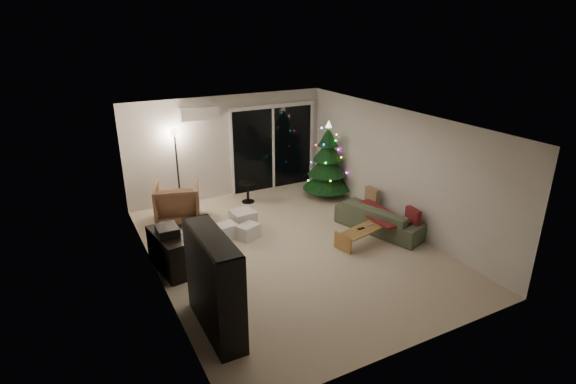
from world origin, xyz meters
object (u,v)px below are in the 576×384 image
bookshelf (202,287)px  christmas_tree (328,159)px  media_cabinet (170,252)px  coffee_table (366,236)px  armchair (177,202)px  sofa (381,218)px

bookshelf → christmas_tree: size_ratio=0.77×
bookshelf → christmas_tree: christmas_tree is taller
media_cabinet → coffee_table: (3.64, -0.84, -0.16)m
media_cabinet → christmas_tree: (4.35, 1.74, 0.61)m
armchair → christmas_tree: 3.73m
media_cabinet → sofa: 4.32m
coffee_table → christmas_tree: bearing=61.0°
armchair → coffee_table: armchair is taller
bookshelf → coffee_table: bearing=-6.6°
sofa → coffee_table: 0.76m
sofa → coffee_table: sofa is taller
bookshelf → christmas_tree: bearing=16.9°
bookshelf → armchair: (0.67, 3.92, -0.30)m
media_cabinet → armchair: size_ratio=1.16×
christmas_tree → media_cabinet: bearing=-158.2°
bookshelf → coffee_table: (3.64, 1.09, -0.55)m
bookshelf → sofa: size_ratio=0.77×
media_cabinet → christmas_tree: bearing=13.9°
armchair → sofa: size_ratio=0.50×
bookshelf → media_cabinet: bearing=66.7°
coffee_table → christmas_tree: 2.78m
bookshelf → armchair: size_ratio=1.54×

